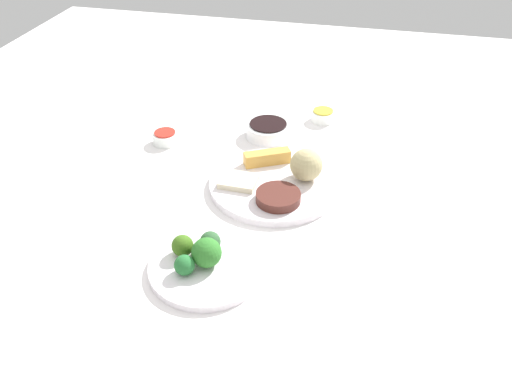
{
  "coord_description": "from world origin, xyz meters",
  "views": [
    {
      "loc": [
        -0.98,
        -0.18,
        0.7
      ],
      "look_at": [
        -0.1,
        0.02,
        0.06
      ],
      "focal_mm": 37.92,
      "sensor_mm": 36.0,
      "label": 1
    }
  ],
  "objects_px": {
    "broccoli_plate": "(207,267)",
    "sauce_ramekin_hot_mustard": "(323,116)",
    "sauce_ramekin_sweet_and_sour": "(165,138)",
    "main_plate": "(272,184)",
    "soy_sauce_bowl": "(268,130)"
  },
  "relations": [
    {
      "from": "broccoli_plate",
      "to": "sauce_ramekin_hot_mustard",
      "type": "distance_m",
      "value": 0.63
    },
    {
      "from": "sauce_ramekin_sweet_and_sour",
      "to": "sauce_ramekin_hot_mustard",
      "type": "distance_m",
      "value": 0.42
    },
    {
      "from": "sauce_ramekin_sweet_and_sour",
      "to": "main_plate",
      "type": "bearing_deg",
      "value": -113.39
    },
    {
      "from": "main_plate",
      "to": "sauce_ramekin_hot_mustard",
      "type": "height_order",
      "value": "sauce_ramekin_hot_mustard"
    },
    {
      "from": "broccoli_plate",
      "to": "soy_sauce_bowl",
      "type": "height_order",
      "value": "soy_sauce_bowl"
    },
    {
      "from": "broccoli_plate",
      "to": "sauce_ramekin_hot_mustard",
      "type": "height_order",
      "value": "sauce_ramekin_hot_mustard"
    },
    {
      "from": "broccoli_plate",
      "to": "sauce_ramekin_sweet_and_sour",
      "type": "xyz_separation_m",
      "value": [
        0.41,
        0.24,
        0.01
      ]
    },
    {
      "from": "broccoli_plate",
      "to": "soy_sauce_bowl",
      "type": "relative_size",
      "value": 1.85
    },
    {
      "from": "soy_sauce_bowl",
      "to": "sauce_ramekin_hot_mustard",
      "type": "bearing_deg",
      "value": -46.99
    },
    {
      "from": "main_plate",
      "to": "sauce_ramekin_hot_mustard",
      "type": "bearing_deg",
      "value": -11.42
    },
    {
      "from": "soy_sauce_bowl",
      "to": "sauce_ramekin_sweet_and_sour",
      "type": "height_order",
      "value": "soy_sauce_bowl"
    },
    {
      "from": "main_plate",
      "to": "sauce_ramekin_hot_mustard",
      "type": "relative_size",
      "value": 4.52
    },
    {
      "from": "main_plate",
      "to": "sauce_ramekin_sweet_and_sour",
      "type": "distance_m",
      "value": 0.32
    },
    {
      "from": "main_plate",
      "to": "broccoli_plate",
      "type": "xyz_separation_m",
      "value": [
        -0.28,
        0.06,
        -0.0
      ]
    },
    {
      "from": "main_plate",
      "to": "soy_sauce_bowl",
      "type": "bearing_deg",
      "value": 14.42
    }
  ]
}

